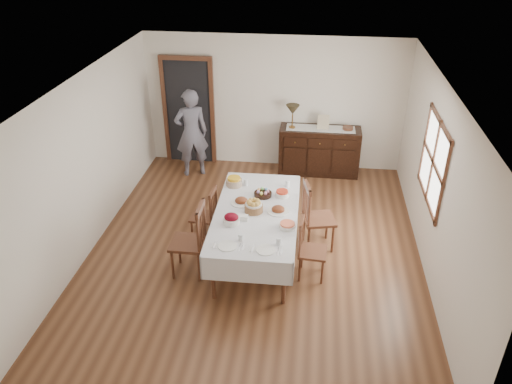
# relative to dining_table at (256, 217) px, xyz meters

# --- Properties ---
(ground) EXTENTS (6.00, 6.00, 0.00)m
(ground) POSITION_rel_dining_table_xyz_m (-0.04, 0.19, -0.70)
(ground) COLOR brown
(room_shell) EXTENTS (5.02, 6.02, 2.65)m
(room_shell) POSITION_rel_dining_table_xyz_m (-0.19, 0.61, 0.94)
(room_shell) COLOR white
(room_shell) RESTS_ON ground
(dining_table) EXTENTS (1.21, 2.34, 0.80)m
(dining_table) POSITION_rel_dining_table_xyz_m (0.00, 0.00, 0.00)
(dining_table) COLOR silver
(dining_table) RESTS_ON ground
(chair_left_near) EXTENTS (0.47, 0.47, 1.12)m
(chair_left_near) POSITION_rel_dining_table_xyz_m (-0.85, -0.48, -0.14)
(chair_left_near) COLOR #552F1E
(chair_left_near) RESTS_ON ground
(chair_left_far) EXTENTS (0.40, 0.40, 0.90)m
(chair_left_far) POSITION_rel_dining_table_xyz_m (-0.83, 0.37, -0.25)
(chair_left_far) COLOR #552F1E
(chair_left_far) RESTS_ON ground
(chair_right_near) EXTENTS (0.41, 0.41, 0.93)m
(chair_right_near) POSITION_rel_dining_table_xyz_m (0.79, -0.35, -0.24)
(chair_right_near) COLOR #552F1E
(chair_right_near) RESTS_ON ground
(chair_right_far) EXTENTS (0.55, 0.55, 1.10)m
(chair_right_far) POSITION_rel_dining_table_xyz_m (0.85, 0.37, -0.15)
(chair_right_far) COLOR #552F1E
(chair_right_far) RESTS_ON ground
(sideboard) EXTENTS (1.55, 0.56, 0.93)m
(sideboard) POSITION_rel_dining_table_xyz_m (0.88, 2.91, -0.24)
(sideboard) COLOR black
(sideboard) RESTS_ON ground
(person) EXTENTS (0.67, 0.56, 1.84)m
(person) POSITION_rel_dining_table_xyz_m (-1.56, 2.55, 0.22)
(person) COLOR slate
(person) RESTS_ON ground
(bread_basket) EXTENTS (0.27, 0.27, 0.19)m
(bread_basket) POSITION_rel_dining_table_xyz_m (-0.04, -0.01, 0.18)
(bread_basket) COLOR brown
(bread_basket) RESTS_ON dining_table
(egg_basket) EXTENTS (0.27, 0.27, 0.11)m
(egg_basket) POSITION_rel_dining_table_xyz_m (0.04, 0.46, 0.13)
(egg_basket) COLOR black
(egg_basket) RESTS_ON dining_table
(ham_platter_a) EXTENTS (0.32, 0.32, 0.11)m
(ham_platter_a) POSITION_rel_dining_table_xyz_m (-0.25, 0.20, 0.12)
(ham_platter_a) COLOR white
(ham_platter_a) RESTS_ON dining_table
(ham_platter_b) EXTENTS (0.32, 0.32, 0.11)m
(ham_platter_b) POSITION_rel_dining_table_xyz_m (0.31, 0.03, 0.12)
(ham_platter_b) COLOR white
(ham_platter_b) RESTS_ON dining_table
(beet_bowl) EXTENTS (0.24, 0.24, 0.15)m
(beet_bowl) POSITION_rel_dining_table_xyz_m (-0.30, -0.35, 0.16)
(beet_bowl) COLOR white
(beet_bowl) RESTS_ON dining_table
(carrot_bowl) EXTENTS (0.20, 0.20, 0.10)m
(carrot_bowl) POSITION_rel_dining_table_xyz_m (0.33, 0.48, 0.14)
(carrot_bowl) COLOR white
(carrot_bowl) RESTS_ON dining_table
(pineapple_bowl) EXTENTS (0.25, 0.25, 0.14)m
(pineapple_bowl) POSITION_rel_dining_table_xyz_m (-0.44, 0.73, 0.16)
(pineapple_bowl) COLOR tan
(pineapple_bowl) RESTS_ON dining_table
(casserole_dish) EXTENTS (0.23, 0.23, 0.07)m
(casserole_dish) POSITION_rel_dining_table_xyz_m (0.47, -0.36, 0.13)
(casserole_dish) COLOR white
(casserole_dish) RESTS_ON dining_table
(butter_dish) EXTENTS (0.14, 0.09, 0.07)m
(butter_dish) POSITION_rel_dining_table_xyz_m (-0.16, -0.25, 0.13)
(butter_dish) COLOR white
(butter_dish) RESTS_ON dining_table
(setting_left) EXTENTS (0.42, 0.31, 0.10)m
(setting_left) POSITION_rel_dining_table_xyz_m (-0.22, -0.84, 0.11)
(setting_left) COLOR white
(setting_left) RESTS_ON dining_table
(setting_right) EXTENTS (0.42, 0.31, 0.10)m
(setting_right) POSITION_rel_dining_table_xyz_m (0.28, -0.87, 0.11)
(setting_right) COLOR white
(setting_right) RESTS_ON dining_table
(glass_far_a) EXTENTS (0.07, 0.07, 0.11)m
(glass_far_a) POSITION_rel_dining_table_xyz_m (-0.26, 0.75, 0.15)
(glass_far_a) COLOR white
(glass_far_a) RESTS_ON dining_table
(glass_far_b) EXTENTS (0.06, 0.06, 0.11)m
(glass_far_b) POSITION_rel_dining_table_xyz_m (0.39, 0.79, 0.15)
(glass_far_b) COLOR white
(glass_far_b) RESTS_ON dining_table
(runner) EXTENTS (1.30, 0.35, 0.01)m
(runner) POSITION_rel_dining_table_xyz_m (0.88, 2.91, 0.23)
(runner) COLOR silver
(runner) RESTS_ON sideboard
(table_lamp) EXTENTS (0.26, 0.26, 0.46)m
(table_lamp) POSITION_rel_dining_table_xyz_m (0.33, 2.88, 0.58)
(table_lamp) COLOR brown
(table_lamp) RESTS_ON sideboard
(picture_frame) EXTENTS (0.22, 0.08, 0.28)m
(picture_frame) POSITION_rel_dining_table_xyz_m (0.92, 2.90, 0.36)
(picture_frame) COLOR #BBAB8B
(picture_frame) RESTS_ON sideboard
(deco_bowl) EXTENTS (0.20, 0.20, 0.06)m
(deco_bowl) POSITION_rel_dining_table_xyz_m (1.39, 2.92, 0.25)
(deco_bowl) COLOR #552F1E
(deco_bowl) RESTS_ON sideboard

